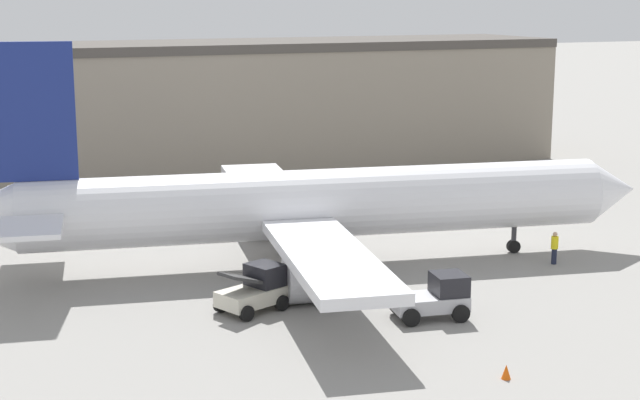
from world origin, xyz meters
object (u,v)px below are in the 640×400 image
(ground_crew_worker, at_px, (555,247))
(safety_cone_near, at_px, (506,372))
(belt_loader_truck, at_px, (255,289))
(airplane, at_px, (301,206))
(baggage_tug, at_px, (436,297))

(ground_crew_worker, distance_m, safety_cone_near, 16.67)
(belt_loader_truck, distance_m, safety_cone_near, 12.63)
(safety_cone_near, bearing_deg, belt_loader_truck, 117.36)
(airplane, relative_size, baggage_tug, 10.71)
(ground_crew_worker, height_order, belt_loader_truck, belt_loader_truck)
(airplane, height_order, ground_crew_worker, airplane)
(safety_cone_near, bearing_deg, ground_crew_worker, 47.93)
(airplane, relative_size, ground_crew_worker, 21.36)
(airplane, height_order, safety_cone_near, airplane)
(safety_cone_near, bearing_deg, airplane, 93.76)
(airplane, distance_m, ground_crew_worker, 13.44)
(ground_crew_worker, relative_size, baggage_tug, 0.50)
(ground_crew_worker, xyz_separation_m, baggage_tug, (-10.07, -5.21, 0.00))
(belt_loader_truck, bearing_deg, ground_crew_worker, -18.34)
(airplane, xyz_separation_m, safety_cone_near, (1.14, -17.30, -2.90))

